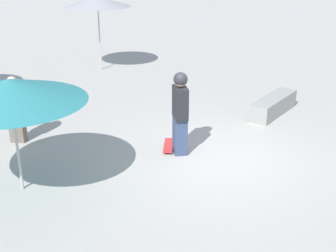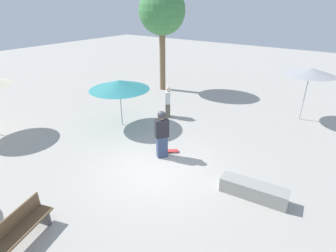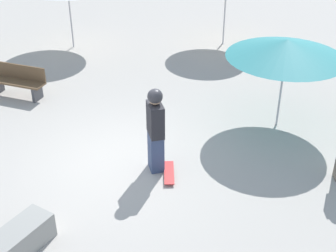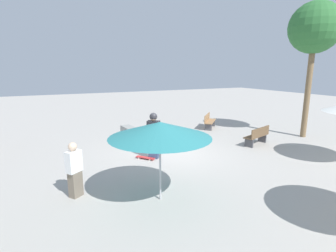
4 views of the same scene
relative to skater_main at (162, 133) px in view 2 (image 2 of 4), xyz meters
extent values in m
plane|color=#ADA8A0|center=(0.79, 0.28, -0.99)|extent=(60.00, 60.00, 0.00)
cube|color=#38476B|center=(0.00, 0.00, -0.57)|extent=(0.46, 0.45, 0.83)
cube|color=#232328|center=(0.00, 0.00, 0.18)|extent=(0.55, 0.51, 0.68)
sphere|color=tan|center=(0.00, 0.00, 0.66)|extent=(0.27, 0.27, 0.27)
sphere|color=#2D2D33|center=(0.00, 0.00, 0.69)|extent=(0.30, 0.30, 0.30)
cube|color=red|center=(-0.36, 0.02, -0.93)|extent=(0.66, 0.75, 0.02)
cylinder|color=silver|center=(-0.58, 0.16, -0.96)|extent=(0.06, 0.06, 0.05)
cylinder|color=silver|center=(-0.45, 0.27, -0.96)|extent=(0.06, 0.06, 0.05)
cylinder|color=silver|center=(-0.27, -0.22, -0.96)|extent=(0.06, 0.06, 0.05)
cylinder|color=silver|center=(-0.14, -0.12, -0.96)|extent=(0.06, 0.06, 0.05)
cube|color=gray|center=(0.26, 3.57, -0.75)|extent=(0.71, 1.99, 0.47)
cube|color=#47474C|center=(4.47, -0.52, -0.79)|extent=(0.20, 0.40, 0.40)
cube|color=brown|center=(5.07, -0.33, -0.56)|extent=(1.66, 0.91, 0.05)
cube|color=brown|center=(5.13, -0.52, -0.34)|extent=(1.54, 0.53, 0.40)
cylinder|color=#B7B7BC|center=(-1.16, -3.22, 0.02)|extent=(0.05, 0.05, 2.02)
cone|color=teal|center=(-1.16, -3.22, 0.97)|extent=(2.70, 2.70, 0.41)
cylinder|color=#B7B7BC|center=(-6.74, 3.49, 0.23)|extent=(0.05, 0.05, 2.44)
cone|color=#99999E|center=(-6.74, 3.49, 1.41)|extent=(2.26, 2.26, 0.32)
cylinder|color=brown|center=(-6.80, -5.03, 1.20)|extent=(0.37, 0.37, 4.39)
sphere|color=#428447|center=(-6.80, -5.03, 3.82)|extent=(2.79, 2.79, 2.79)
cube|color=#726656|center=(-3.21, -2.03, -0.63)|extent=(0.41, 0.39, 0.73)
cube|color=white|center=(-3.21, -2.03, 0.04)|extent=(0.48, 0.44, 0.60)
sphere|color=beige|center=(-3.21, -2.03, 0.46)|extent=(0.24, 0.24, 0.24)
camera|label=1|loc=(6.08, -7.16, 3.41)|focal=50.00mm
camera|label=2|loc=(6.76, 5.11, 4.30)|focal=28.00mm
camera|label=3|loc=(-5.09, 6.18, 4.72)|focal=50.00mm
camera|label=4|loc=(-3.83, -9.23, 2.50)|focal=28.00mm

